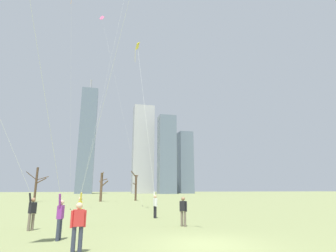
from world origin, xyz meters
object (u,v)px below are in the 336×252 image
(bare_tree_left_of_center, at_px, (136,186))
(distant_kite_drifting_left_orange, at_px, (71,28))
(bare_tree_right_of_center, at_px, (36,183))
(bystander_strolling_midfield, at_px, (183,210))
(bystander_far_off_by_trees, at_px, (78,225))
(bare_tree_rightmost, at_px, (102,186))
(distant_kite_high_overhead_pink, at_px, (106,36))
(kite_flyer_far_back_yellow, at_px, (151,172))
(kite_flyer_foreground_right_teal, at_px, (89,171))
(kite_flyer_midfield_left_red, at_px, (47,128))

(bare_tree_left_of_center, bearing_deg, distant_kite_drifting_left_orange, -113.12)
(distant_kite_drifting_left_orange, xyz_separation_m, bare_tree_right_of_center, (-6.64, 24.09, -15.33))
(bare_tree_left_of_center, relative_size, bare_tree_right_of_center, 0.93)
(bystander_strolling_midfield, bearing_deg, bare_tree_left_of_center, 87.18)
(bare_tree_right_of_center, bearing_deg, bare_tree_left_of_center, -0.72)
(bystander_far_off_by_trees, distance_m, bare_tree_rightmost, 38.43)
(bystander_far_off_by_trees, distance_m, distant_kite_high_overhead_pink, 35.10)
(bystander_far_off_by_trees, height_order, distant_kite_drifting_left_orange, distant_kite_drifting_left_orange)
(bare_tree_left_of_center, bearing_deg, kite_flyer_far_back_yellow, -94.98)
(distant_kite_high_overhead_pink, relative_size, bare_tree_right_of_center, 4.84)
(kite_flyer_far_back_yellow, relative_size, distant_kite_drifting_left_orange, 0.78)
(bystander_far_off_by_trees, bearing_deg, distant_kite_drifting_left_orange, 100.85)
(bare_tree_left_of_center, bearing_deg, kite_flyer_foreground_right_teal, -101.56)
(kite_flyer_foreground_right_teal, relative_size, bystander_far_off_by_trees, 12.62)
(kite_flyer_foreground_right_teal, relative_size, distant_kite_high_overhead_pink, 0.74)
(kite_flyer_foreground_right_teal, bearing_deg, bystander_far_off_by_trees, -90.14)
(kite_flyer_foreground_right_teal, distance_m, distant_kite_drifting_left_orange, 18.81)
(kite_flyer_midfield_left_red, bearing_deg, bare_tree_left_of_center, 77.56)
(kite_flyer_midfield_left_red, bearing_deg, kite_flyer_foreground_right_teal, 71.03)
(bare_tree_left_of_center, height_order, bare_tree_rightmost, bare_tree_left_of_center)
(bare_tree_rightmost, bearing_deg, distant_kite_high_overhead_pink, -93.18)
(kite_flyer_foreground_right_teal, bearing_deg, kite_flyer_far_back_yellow, 49.23)
(bare_tree_right_of_center, relative_size, bare_tree_rightmost, 1.16)
(bystander_far_off_by_trees, bearing_deg, bare_tree_right_of_center, 103.59)
(kite_flyer_midfield_left_red, bearing_deg, distant_kite_high_overhead_pink, 85.84)
(kite_flyer_far_back_yellow, relative_size, bystander_far_off_by_trees, 10.67)
(bystander_far_off_by_trees, bearing_deg, bystander_strolling_midfield, 45.17)
(bare_tree_left_of_center, relative_size, bare_tree_rightmost, 1.07)
(kite_flyer_far_back_yellow, height_order, bare_tree_rightmost, kite_flyer_far_back_yellow)
(bystander_strolling_midfield, xyz_separation_m, bare_tree_right_of_center, (-15.11, 35.07, 2.07))
(kite_flyer_far_back_yellow, distance_m, kite_flyer_foreground_right_teal, 6.90)
(distant_kite_drifting_left_orange, bearing_deg, distant_kite_high_overhead_pink, 71.21)
(distant_kite_drifting_left_orange, bearing_deg, bare_tree_left_of_center, 66.88)
(kite_flyer_far_back_yellow, distance_m, bystander_far_off_by_trees, 12.16)
(kite_flyer_far_back_yellow, distance_m, bare_tree_left_of_center, 29.34)
(kite_flyer_foreground_right_teal, xyz_separation_m, bare_tree_rightmost, (0.95, 32.59, -0.48))
(bystander_strolling_midfield, height_order, distant_kite_high_overhead_pink, distant_kite_high_overhead_pink)
(kite_flyer_midfield_left_red, distance_m, bystander_far_off_by_trees, 4.04)
(bystander_far_off_by_trees, relative_size, distant_kite_drifting_left_orange, 0.07)
(kite_flyer_foreground_right_teal, bearing_deg, bystander_strolling_midfield, -4.54)
(kite_flyer_midfield_left_red, relative_size, bystander_strolling_midfield, 10.73)
(kite_flyer_midfield_left_red, distance_m, distant_kite_drifting_left_orange, 20.54)
(distant_kite_drifting_left_orange, relative_size, distant_kite_high_overhead_pink, 0.80)
(kite_flyer_far_back_yellow, xyz_separation_m, distant_kite_drifting_left_orange, (-7.65, 5.34, 14.91))
(distant_kite_high_overhead_pink, xyz_separation_m, bare_tree_rightmost, (0.66, 11.93, -21.39))
(bystander_far_off_by_trees, height_order, bare_tree_right_of_center, bare_tree_right_of_center)
(bare_tree_left_of_center, distance_m, bare_tree_rightmost, 6.37)
(kite_flyer_midfield_left_red, height_order, bare_tree_right_of_center, kite_flyer_midfield_left_red)
(bare_tree_left_of_center, xyz_separation_m, bare_tree_right_of_center, (-16.83, 0.21, 0.40))
(distant_kite_high_overhead_pink, bearing_deg, bystander_far_off_by_trees, -90.65)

